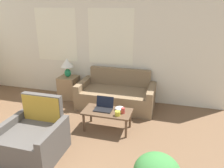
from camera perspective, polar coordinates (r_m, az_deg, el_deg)
The scene contains 10 objects.
wall_back at distance 5.53m, azimuth -6.72°, elevation 9.86°, with size 6.71×0.06×2.60m.
couch at distance 5.14m, azimuth 1.21°, elevation -3.01°, with size 1.75×0.87×0.84m.
armchair at distance 3.77m, azimuth -19.64°, elevation -13.26°, with size 0.90×0.85×0.91m.
side_table at distance 5.67m, azimuth -11.21°, elevation -0.86°, with size 0.44×0.44×0.57m.
table_lamp at distance 5.49m, azimuth -11.63°, elevation 4.94°, with size 0.32×0.32×0.47m.
coffee_table at distance 4.15m, azimuth -1.26°, elevation -7.64°, with size 0.91×0.47×0.39m.
laptop at distance 4.17m, azimuth -2.16°, elevation -5.94°, with size 0.34×0.27×0.22m.
cup_navy at distance 3.94m, azimuth 1.48°, elevation -7.67°, with size 0.10×0.10×0.09m.
cup_yellow at distance 4.02m, azimuth 2.87°, elevation -6.95°, with size 0.07×0.07×0.11m.
snack_bowl at distance 4.15m, azimuth 2.03°, elevation -6.38°, with size 0.18×0.18×0.06m.
Camera 1 is at (2.07, -0.83, 2.27)m, focal length 35.00 mm.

